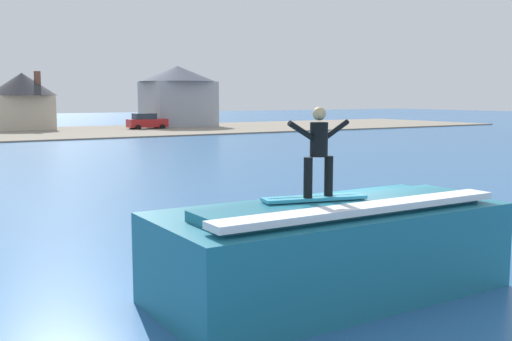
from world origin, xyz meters
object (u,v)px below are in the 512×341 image
(house_small_cottage, at_px, (23,98))
(surfer, at_px, (319,147))
(car_far_shore, at_px, (147,122))
(surfboard, at_px, (314,198))
(wave_crest, at_px, (331,249))
(house_gabled_white, at_px, (178,93))

(house_small_cottage, bearing_deg, surfer, -95.66)
(car_far_shore, distance_m, house_small_cottage, 13.54)
(surfboard, bearing_deg, wave_crest, 8.17)
(car_far_shore, xyz_separation_m, house_gabled_white, (5.80, 4.34, 3.19))
(wave_crest, distance_m, house_gabled_white, 64.07)
(surfer, bearing_deg, car_far_shore, 71.87)
(wave_crest, bearing_deg, surfer, -162.37)
(wave_crest, height_order, house_small_cottage, house_small_cottage)
(house_small_cottage, bearing_deg, house_gabled_white, -3.74)
(house_gabled_white, bearing_deg, car_far_shore, -143.16)
(car_far_shore, bearing_deg, house_gabled_white, 36.84)
(house_gabled_white, bearing_deg, surfboard, -111.89)
(house_gabled_white, distance_m, house_small_cottage, 17.93)
(surfer, distance_m, house_gabled_white, 64.28)
(car_far_shore, distance_m, house_gabled_white, 7.92)
(surfboard, xyz_separation_m, house_gabled_white, (23.94, 59.58, 2.25))
(surfboard, height_order, house_gabled_white, house_gabled_white)
(surfboard, xyz_separation_m, car_far_shore, (18.14, 55.24, -0.94))
(surfboard, height_order, car_far_shore, surfboard)
(car_far_shore, bearing_deg, surfer, -108.13)
(surfboard, distance_m, surfer, 0.93)
(wave_crest, xyz_separation_m, surfer, (-0.41, -0.13, 1.94))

